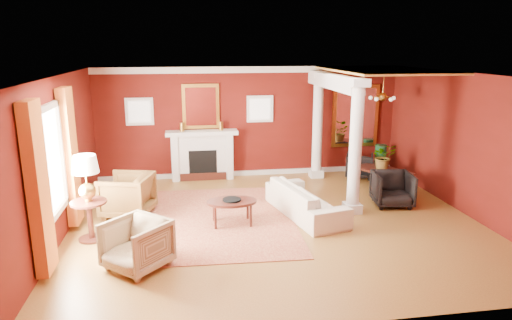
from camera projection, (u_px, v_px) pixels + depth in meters
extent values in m
plane|color=brown|center=(276.00, 222.00, 9.11)|extent=(8.00, 8.00, 0.00)
cube|color=#55100B|center=(250.00, 122.00, 12.10)|extent=(8.00, 0.04, 2.90)
cube|color=#55100B|center=(336.00, 218.00, 5.40)|extent=(8.00, 0.04, 2.90)
cube|color=#55100B|center=(58.00, 160.00, 8.14)|extent=(0.04, 7.00, 2.90)
cube|color=#55100B|center=(468.00, 145.00, 9.36)|extent=(0.04, 7.00, 2.90)
cube|color=white|center=(278.00, 75.00, 8.39)|extent=(8.00, 7.00, 0.04)
cube|color=silver|center=(202.00, 156.00, 11.95)|extent=(1.60, 0.34, 1.20)
cube|color=black|center=(203.00, 164.00, 11.82)|extent=(0.72, 0.03, 0.70)
cube|color=black|center=(203.00, 177.00, 11.90)|extent=(1.20, 0.05, 0.20)
cube|color=silver|center=(202.00, 133.00, 11.75)|extent=(1.85, 0.42, 0.10)
cube|color=silver|center=(175.00, 158.00, 11.81)|extent=(0.16, 0.40, 1.20)
cube|color=silver|center=(229.00, 156.00, 12.03)|extent=(0.16, 0.40, 1.20)
cube|color=gold|center=(201.00, 106.00, 11.75)|extent=(0.95, 0.06, 1.15)
cube|color=white|center=(201.00, 107.00, 11.72)|extent=(0.78, 0.02, 0.98)
cube|color=silver|center=(139.00, 112.00, 11.55)|extent=(0.70, 0.06, 0.70)
cube|color=white|center=(139.00, 112.00, 11.52)|extent=(0.54, 0.02, 0.54)
cube|color=silver|center=(260.00, 109.00, 12.02)|extent=(0.70, 0.06, 0.70)
cube|color=white|center=(260.00, 109.00, 11.99)|extent=(0.54, 0.02, 0.54)
cube|color=white|center=(49.00, 163.00, 7.54)|extent=(0.03, 1.30, 1.70)
cube|color=silver|center=(38.00, 174.00, 6.88)|extent=(0.08, 0.10, 1.90)
cube|color=silver|center=(61.00, 153.00, 8.22)|extent=(0.08, 0.10, 1.90)
cube|color=#B45C1E|center=(38.00, 189.00, 6.64)|extent=(0.18, 0.55, 2.60)
cube|color=#B45C1E|center=(70.00, 157.00, 8.55)|extent=(0.18, 0.55, 2.60)
cube|color=silver|center=(352.00, 208.00, 9.63)|extent=(0.34, 0.34, 0.20)
cylinder|color=silver|center=(356.00, 145.00, 9.30)|extent=(0.26, 0.26, 2.50)
cube|color=silver|center=(359.00, 83.00, 8.99)|extent=(0.36, 0.36, 0.16)
cube|color=silver|center=(316.00, 173.00, 12.21)|extent=(0.34, 0.34, 0.20)
cylinder|color=silver|center=(318.00, 123.00, 11.88)|extent=(0.26, 0.26, 2.50)
cube|color=silver|center=(319.00, 74.00, 11.57)|extent=(0.36, 0.36, 0.16)
cube|color=silver|center=(333.00, 81.00, 10.54)|extent=(0.30, 3.20, 0.32)
cube|color=gold|center=(383.00, 70.00, 10.51)|extent=(2.30, 3.40, 0.04)
cube|color=gold|center=(355.00, 116.00, 12.48)|extent=(1.30, 0.06, 1.70)
cube|color=white|center=(356.00, 116.00, 12.45)|extent=(1.10, 0.02, 1.50)
cylinder|color=#B08A37|center=(384.00, 83.00, 10.64)|extent=(0.02, 0.02, 0.65)
sphere|color=#B08A37|center=(383.00, 97.00, 10.72)|extent=(0.20, 0.20, 0.20)
sphere|color=#F1E6CC|center=(394.00, 98.00, 10.77)|extent=(0.09, 0.09, 0.09)
sphere|color=#F1E6CC|center=(381.00, 97.00, 11.00)|extent=(0.09, 0.09, 0.09)
sphere|color=#F1E6CC|center=(371.00, 98.00, 10.85)|extent=(0.09, 0.09, 0.09)
sphere|color=#F1E6CC|center=(376.00, 99.00, 10.54)|extent=(0.09, 0.09, 0.09)
sphere|color=#F1E6CC|center=(391.00, 99.00, 10.49)|extent=(0.09, 0.09, 0.09)
cube|color=silver|center=(250.00, 70.00, 11.73)|extent=(8.00, 0.08, 0.16)
cube|color=silver|center=(251.00, 173.00, 12.40)|extent=(8.00, 0.08, 0.12)
cube|color=maroon|center=(220.00, 219.00, 9.25)|extent=(3.13, 4.08, 0.02)
imported|color=beige|center=(306.00, 195.00, 9.40)|extent=(1.13, 2.31, 0.87)
imported|color=black|center=(127.00, 193.00, 9.36)|extent=(1.10, 1.14, 0.97)
imported|color=tan|center=(136.00, 242.00, 7.13)|extent=(1.17, 1.17, 0.88)
cylinder|color=black|center=(232.00, 202.00, 8.89)|extent=(0.98, 0.98, 0.05)
cylinder|color=black|center=(215.00, 219.00, 8.70)|extent=(0.05, 0.05, 0.44)
cylinder|color=black|center=(251.00, 217.00, 8.80)|extent=(0.05, 0.05, 0.44)
cylinder|color=black|center=(214.00, 211.00, 9.11)|extent=(0.05, 0.05, 0.44)
cylinder|color=black|center=(248.00, 209.00, 9.21)|extent=(0.05, 0.05, 0.44)
imported|color=black|center=(228.00, 195.00, 8.90)|extent=(0.16, 0.05, 0.22)
cylinder|color=black|center=(92.00, 238.00, 8.30)|extent=(0.46, 0.46, 0.04)
cylinder|color=black|center=(90.00, 221.00, 8.21)|extent=(0.10, 0.10, 0.72)
cylinder|color=black|center=(89.00, 202.00, 8.12)|extent=(0.63, 0.63, 0.04)
sphere|color=#B08A37|center=(87.00, 191.00, 8.07)|extent=(0.29, 0.29, 0.29)
cylinder|color=#B08A37|center=(86.00, 180.00, 8.02)|extent=(0.03, 0.03, 0.32)
cone|color=#F1E6CC|center=(85.00, 164.00, 7.95)|extent=(0.46, 0.46, 0.32)
imported|color=black|center=(383.00, 173.00, 11.18)|extent=(1.00, 1.45, 0.77)
imported|color=black|center=(393.00, 188.00, 9.96)|extent=(0.90, 0.86, 0.82)
imported|color=black|center=(359.00, 164.00, 12.12)|extent=(0.88, 0.86, 0.71)
sphere|color=#143F20|center=(380.00, 168.00, 12.47)|extent=(0.34, 0.34, 0.34)
cylinder|color=#143F20|center=(380.00, 160.00, 12.41)|extent=(0.31, 0.31, 0.82)
imported|color=#26591E|center=(384.00, 148.00, 11.07)|extent=(0.59, 0.65, 0.49)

